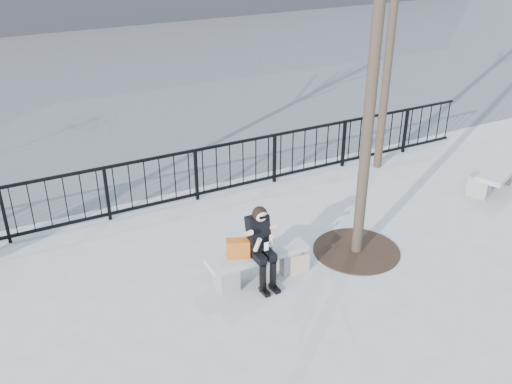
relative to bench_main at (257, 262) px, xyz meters
name	(u,v)px	position (x,y,z in m)	size (l,w,h in m)	color
ground	(257,278)	(0.00, 0.00, -0.30)	(120.00, 120.00, 0.00)	gray
street_surface	(68,68)	(0.00, 15.00, -0.30)	(60.00, 23.00, 0.01)	#474747
railing	(187,177)	(0.00, 3.00, 0.25)	(14.00, 0.06, 1.10)	black
tree_grate	(356,250)	(1.90, -0.10, -0.29)	(1.50, 1.50, 0.02)	black
bench_main	(257,262)	(0.00, 0.00, 0.00)	(1.65, 0.46, 0.49)	slate
bench_second	(501,175)	(6.04, 0.48, 0.03)	(1.80, 0.50, 0.53)	slate
seated_woman	(262,247)	(0.00, -0.16, 0.37)	(0.50, 0.64, 1.34)	black
handbag	(238,248)	(-0.32, 0.02, 0.34)	(0.37, 0.17, 0.30)	#B04F15
shopping_bag	(298,263)	(0.68, -0.15, -0.13)	(0.35, 0.13, 0.33)	#C2AF89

